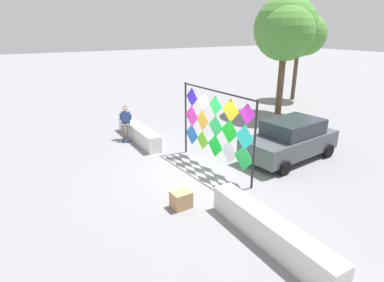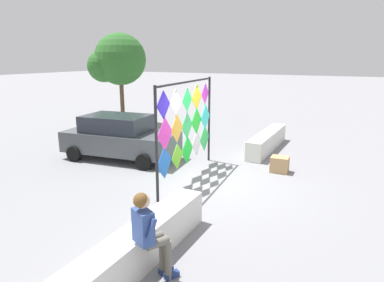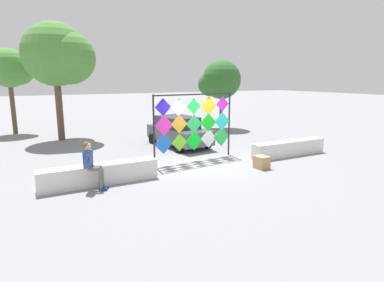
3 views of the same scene
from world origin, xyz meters
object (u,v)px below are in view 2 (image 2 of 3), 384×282
at_px(kite_display_rack, 188,122).
at_px(tree_broadleaf, 118,61).
at_px(seated_vendor, 149,230).
at_px(cardboard_box_large, 280,164).
at_px(parked_car, 120,137).

relative_size(kite_display_rack, tree_broadleaf, 0.81).
distance_m(seated_vendor, cardboard_box_large, 6.18).
xyz_separation_m(cardboard_box_large, tree_broadleaf, (3.95, 9.07, 2.96)).
bearing_deg(parked_car, cardboard_box_large, -78.77).
height_order(kite_display_rack, seated_vendor, kite_display_rack).
relative_size(kite_display_rack, parked_car, 0.93).
bearing_deg(cardboard_box_large, kite_display_rack, 126.75).
relative_size(cardboard_box_large, tree_broadleaf, 0.11).
distance_m(kite_display_rack, tree_broadleaf, 8.98).
bearing_deg(cardboard_box_large, tree_broadleaf, 66.49).
xyz_separation_m(parked_car, cardboard_box_large, (1.03, -5.17, -0.52)).
distance_m(cardboard_box_large, tree_broadleaf, 10.33).
height_order(kite_display_rack, tree_broadleaf, tree_broadleaf).
distance_m(seated_vendor, tree_broadleaf, 13.38).
bearing_deg(tree_broadleaf, parked_car, -141.85).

